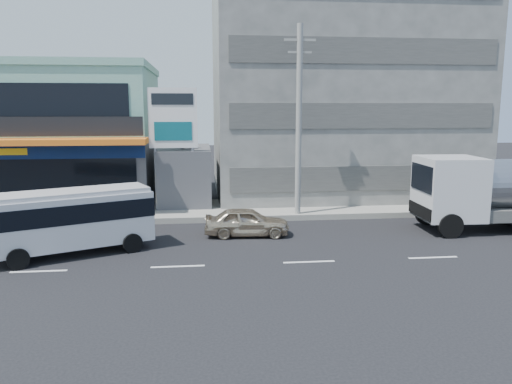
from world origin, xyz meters
TOP-DOWN VIEW (x-y plane):
  - ground at (0.00, 0.00)m, footprint 120.00×120.00m
  - sidewalk at (5.00, 9.50)m, footprint 70.00×5.00m
  - shop_building at (-8.00, 13.95)m, footprint 12.40×11.70m
  - concrete_building at (10.00, 15.00)m, footprint 16.00×12.00m
  - gap_structure at (0.00, 12.00)m, footprint 3.00×6.00m
  - satellite_dish at (0.00, 11.00)m, footprint 1.50×1.50m
  - billboard at (-0.50, 9.20)m, footprint 2.60×0.18m
  - utility_pole_near at (6.00, 7.40)m, footprint 1.60×0.30m
  - minibus at (-4.25, 2.09)m, footprint 6.51×4.39m
  - sedan at (3.00, 4.23)m, footprint 3.98×1.81m
  - tanker_truck at (15.42, 3.99)m, footprint 9.13×3.23m

SIDE VIEW (x-z plane):
  - ground at x=0.00m, z-range 0.00..0.00m
  - sidewalk at x=5.00m, z-range 0.00..0.30m
  - sedan at x=3.00m, z-range 0.00..1.32m
  - minibus at x=-4.25m, z-range 0.25..2.87m
  - gap_structure at x=0.00m, z-range 0.00..3.50m
  - tanker_truck at x=15.42m, z-range 0.13..3.69m
  - satellite_dish at x=0.00m, z-range 3.50..3.65m
  - shop_building at x=-8.00m, z-range 0.00..8.00m
  - billboard at x=-0.50m, z-range 1.48..8.38m
  - utility_pole_near at x=6.00m, z-range 0.15..10.15m
  - concrete_building at x=10.00m, z-range 0.00..14.00m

